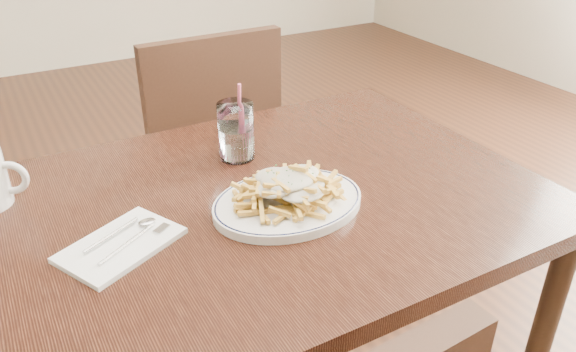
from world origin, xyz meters
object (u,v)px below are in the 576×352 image
fries_plate (288,203)px  water_glass (236,134)px  table (246,232)px  chair_far (206,150)px  loaded_fries (288,184)px

fries_plate → water_glass: (0.00, 0.24, 0.05)m
water_glass → fries_plate: bearing=-90.9°
fries_plate → table: bearing=132.8°
chair_far → water_glass: (-0.11, -0.51, 0.29)m
chair_far → table: bearing=-104.4°
chair_far → fries_plate: chair_far is taller
chair_far → water_glass: size_ratio=5.19×
table → loaded_fries: 0.16m
loaded_fries → water_glass: size_ratio=1.42×
table → loaded_fries: size_ratio=4.79×
chair_far → loaded_fries: chair_far is taller
chair_far → fries_plate: bearing=-98.6°
table → water_glass: 0.23m
loaded_fries → water_glass: 0.24m
fries_plate → chair_far: bearing=81.4°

